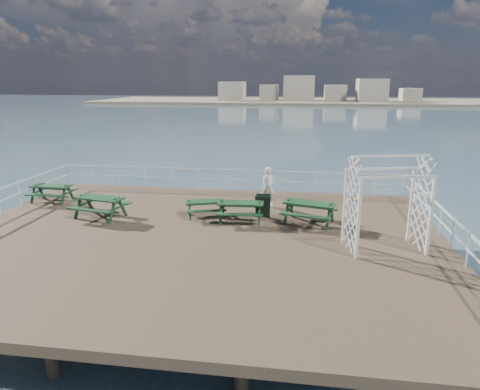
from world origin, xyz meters
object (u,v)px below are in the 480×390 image
object	(u,v)px
picnic_table_b	(100,203)
picnic_table_c	(241,207)
picnic_table_d	(205,205)
picnic_table_e	(309,208)
picnic_table_a	(51,190)
person	(269,187)
trellis_arbor	(387,208)

from	to	relation	value
picnic_table_b	picnic_table_c	bearing A→B (deg)	15.77
picnic_table_d	picnic_table_e	bearing A→B (deg)	-21.71
picnic_table_a	person	distance (m)	10.16
picnic_table_d	person	distance (m)	3.11
trellis_arbor	person	bearing A→B (deg)	120.11
picnic_table_a	person	world-z (taller)	person
picnic_table_e	trellis_arbor	xyz separation A→B (m)	(2.46, -2.34, 0.81)
picnic_table_a	picnic_table_b	bearing A→B (deg)	-30.10
picnic_table_e	picnic_table_d	bearing A→B (deg)	-168.46
trellis_arbor	picnic_table_d	bearing A→B (deg)	145.15
picnic_table_e	trellis_arbor	world-z (taller)	trellis_arbor
picnic_table_b	trellis_arbor	xyz separation A→B (m)	(11.04, -1.87, 0.80)
picnic_table_b	trellis_arbor	distance (m)	11.22
picnic_table_c	trellis_arbor	distance (m)	5.73
picnic_table_d	person	world-z (taller)	person
picnic_table_b	picnic_table_d	bearing A→B (deg)	21.75
picnic_table_a	picnic_table_e	bearing A→B (deg)	-7.07
picnic_table_b	picnic_table_d	world-z (taller)	picnic_table_b
picnic_table_c	picnic_table_d	size ratio (longest dim) A/B	0.99
picnic_table_c	trellis_arbor	xyz separation A→B (m)	(5.20, -2.24, 0.86)
picnic_table_b	picnic_table_d	xyz separation A→B (m)	(4.30, 0.73, -0.13)
person	picnic_table_c	bearing A→B (deg)	-127.09
picnic_table_e	trellis_arbor	distance (m)	3.49
person	picnic_table_e	bearing A→B (deg)	-62.95
picnic_table_a	picnic_table_d	distance (m)	7.75
picnic_table_a	person	bearing A→B (deg)	3.42
picnic_table_a	picnic_table_d	world-z (taller)	picnic_table_a
picnic_table_b	picnic_table_d	distance (m)	4.37
picnic_table_d	trellis_arbor	size ratio (longest dim) A/B	0.60
picnic_table_e	person	size ratio (longest dim) A/B	1.30
picnic_table_a	trellis_arbor	xyz separation A→B (m)	(14.39, -3.81, 0.86)
trellis_arbor	person	distance (m)	6.16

